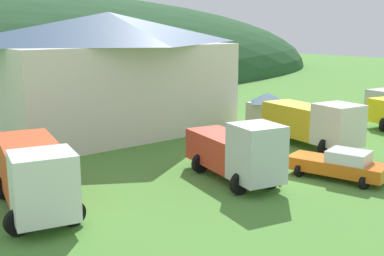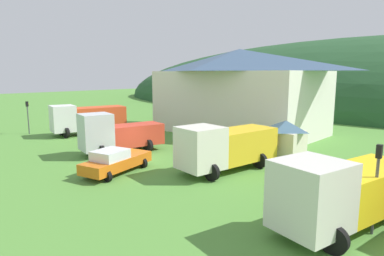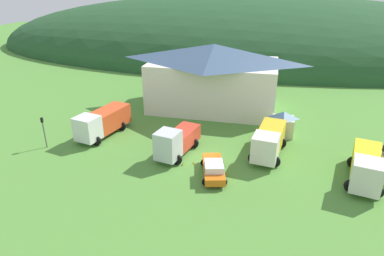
% 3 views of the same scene
% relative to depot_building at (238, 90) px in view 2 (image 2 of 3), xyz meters
% --- Properties ---
extents(ground_plane, '(200.00, 200.00, 0.00)m').
position_rel_depot_building_xyz_m(ground_plane, '(1.67, -15.22, -4.75)').
color(ground_plane, '#518C38').
extents(forested_hill_backdrop, '(137.83, 60.00, 27.50)m').
position_rel_depot_building_xyz_m(forested_hill_backdrop, '(1.67, 43.78, -4.75)').
color(forested_hill_backdrop, '#234C28').
rests_on(forested_hill_backdrop, ground).
extents(depot_building, '(18.80, 11.18, 9.22)m').
position_rel_depot_building_xyz_m(depot_building, '(0.00, 0.00, 0.00)').
color(depot_building, white).
rests_on(depot_building, ground).
extents(play_shed_cream, '(2.70, 2.59, 3.05)m').
position_rel_depot_building_xyz_m(play_shed_cream, '(9.78, -7.46, -3.18)').
color(play_shed_cream, beige).
rests_on(play_shed_cream, ground).
extents(heavy_rig_white, '(4.30, 8.09, 3.28)m').
position_rel_depot_building_xyz_m(heavy_rig_white, '(-11.20, -12.41, -2.96)').
color(heavy_rig_white, white).
rests_on(heavy_rig_white, ground).
extents(tow_truck_silver, '(3.84, 7.13, 3.44)m').
position_rel_depot_building_xyz_m(tow_truck_silver, '(-1.28, -15.25, -3.06)').
color(tow_truck_silver, silver).
rests_on(tow_truck_silver, ground).
extents(heavy_rig_striped, '(3.91, 7.77, 3.25)m').
position_rel_depot_building_xyz_m(heavy_rig_striped, '(8.26, -13.02, -3.01)').
color(heavy_rig_striped, silver).
rests_on(heavy_rig_striped, ground).
extents(flatbed_truck_yellow, '(4.24, 8.22, 3.27)m').
position_rel_depot_building_xyz_m(flatbed_truck_yellow, '(17.14, -16.33, -3.08)').
color(flatbed_truck_yellow, silver).
rests_on(flatbed_truck_yellow, ground).
extents(service_pickup_orange, '(3.14, 5.51, 1.66)m').
position_rel_depot_building_xyz_m(service_pickup_orange, '(3.31, -18.45, -3.92)').
color(service_pickup_orange, orange).
rests_on(service_pickup_orange, ground).
extents(traffic_light_west, '(0.20, 0.32, 3.59)m').
position_rel_depot_building_xyz_m(traffic_light_west, '(-15.97, -16.76, -2.52)').
color(traffic_light_west, '#4C4C51').
rests_on(traffic_light_west, ground).
extents(traffic_light_east, '(0.20, 0.32, 3.78)m').
position_rel_depot_building_xyz_m(traffic_light_east, '(18.28, -16.03, -2.41)').
color(traffic_light_east, '#4C4C51').
rests_on(traffic_light_east, ground).
extents(traffic_cone_near_pickup, '(0.36, 0.36, 0.46)m').
position_rel_depot_building_xyz_m(traffic_cone_near_pickup, '(0.92, -16.64, -4.75)').
color(traffic_cone_near_pickup, orange).
rests_on(traffic_cone_near_pickup, ground).
extents(traffic_cone_mid_row, '(0.36, 0.36, 0.52)m').
position_rel_depot_building_xyz_m(traffic_cone_mid_row, '(-0.06, -17.21, -4.75)').
color(traffic_cone_mid_row, orange).
rests_on(traffic_cone_mid_row, ground).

